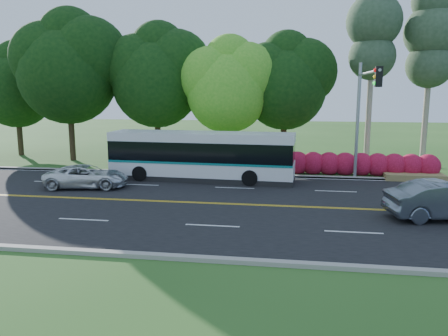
# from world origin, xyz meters

# --- Properties ---
(ground) EXTENTS (120.00, 120.00, 0.00)m
(ground) POSITION_xyz_m (0.00, 0.00, 0.00)
(ground) COLOR #28541C
(ground) RESTS_ON ground
(road) EXTENTS (60.00, 14.00, 0.02)m
(road) POSITION_xyz_m (0.00, 0.00, 0.01)
(road) COLOR black
(road) RESTS_ON ground
(curb_north) EXTENTS (60.00, 0.30, 0.15)m
(curb_north) POSITION_xyz_m (0.00, 7.15, 0.07)
(curb_north) COLOR #9A958B
(curb_north) RESTS_ON ground
(curb_south) EXTENTS (60.00, 0.30, 0.15)m
(curb_south) POSITION_xyz_m (0.00, -7.15, 0.07)
(curb_south) COLOR #9A958B
(curb_south) RESTS_ON ground
(grass_verge) EXTENTS (60.00, 4.00, 0.10)m
(grass_verge) POSITION_xyz_m (0.00, 9.00, 0.05)
(grass_verge) COLOR #28541C
(grass_verge) RESTS_ON ground
(lane_markings) EXTENTS (57.60, 13.82, 0.00)m
(lane_markings) POSITION_xyz_m (-0.09, 0.00, 0.02)
(lane_markings) COLOR gold
(lane_markings) RESTS_ON road
(tree_row) EXTENTS (44.70, 9.10, 13.84)m
(tree_row) POSITION_xyz_m (-5.15, 12.13, 6.73)
(tree_row) COLOR black
(tree_row) RESTS_ON ground
(bougainvillea_hedge) EXTENTS (9.50, 2.25, 1.50)m
(bougainvillea_hedge) POSITION_xyz_m (7.18, 8.15, 0.72)
(bougainvillea_hedge) COLOR maroon
(bougainvillea_hedge) RESTS_ON ground
(traffic_signal) EXTENTS (0.42, 6.10, 7.00)m
(traffic_signal) POSITION_xyz_m (6.49, 5.40, 4.67)
(traffic_signal) COLOR #93969B
(traffic_signal) RESTS_ON ground
(transit_bus) EXTENTS (11.17, 2.99, 2.89)m
(transit_bus) POSITION_xyz_m (-2.77, 5.41, 1.45)
(transit_bus) COLOR white
(transit_bus) RESTS_ON road
(sedan) EXTENTS (5.09, 2.57, 1.60)m
(sedan) POSITION_xyz_m (9.03, -1.12, 0.82)
(sedan) COLOR slate
(sedan) RESTS_ON road
(suv) EXTENTS (4.81, 2.80, 1.26)m
(suv) POSITION_xyz_m (-8.68, 2.38, 0.65)
(suv) COLOR silver
(suv) RESTS_ON road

